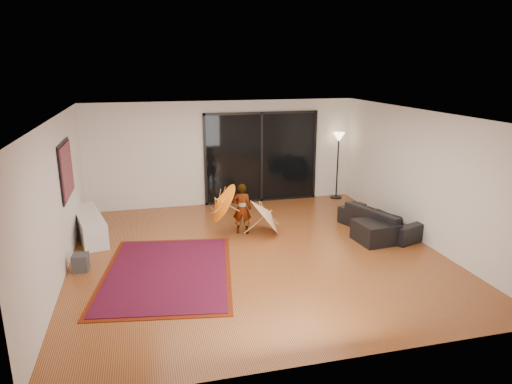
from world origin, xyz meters
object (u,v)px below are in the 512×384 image
object	(u,v)px
media_console	(90,225)
ottoman	(376,232)
sofa	(380,219)
child	(242,209)

from	to	relation	value
media_console	ottoman	world-z (taller)	media_console
media_console	ottoman	distance (m)	6.06
media_console	sofa	bearing A→B (deg)	-24.36
sofa	child	size ratio (longest dim) A/B	1.71
child	ottoman	bearing A→B (deg)	174.67
sofa	ottoman	bearing A→B (deg)	124.96
media_console	child	xyz separation A→B (m)	(3.22, -0.58, 0.30)
media_console	sofa	world-z (taller)	sofa
media_console	sofa	distance (m)	6.32
ottoman	child	world-z (taller)	child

